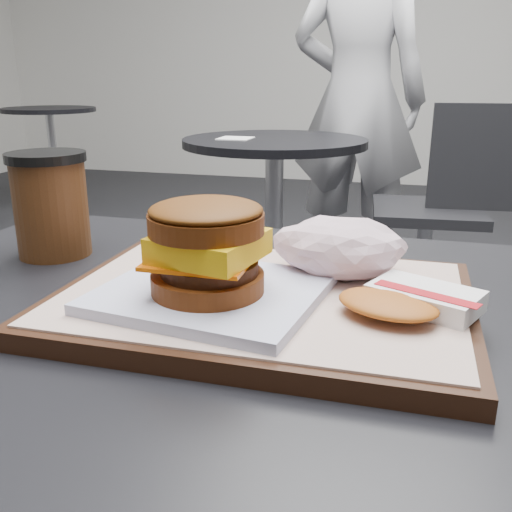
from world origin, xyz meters
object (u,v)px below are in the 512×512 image
object	(u,v)px
serving_tray	(263,301)
patron	(357,99)
hash_brown	(408,300)
neighbor_table	(274,190)
neighbor_chair	(446,200)
customer_table	(227,472)
breakfast_sandwich	(209,259)
coffee_cup	(50,201)
crumpled_wrapper	(339,247)

from	to	relation	value
serving_tray	patron	distance (m)	2.31
hash_brown	neighbor_table	size ratio (longest dim) A/B	0.18
hash_brown	neighbor_chair	xyz separation A→B (m)	(0.13, 1.85, -0.29)
neighbor_table	customer_table	bearing A→B (deg)	-78.02
neighbor_chair	patron	xyz separation A→B (m)	(-0.41, 0.47, 0.36)
customer_table	neighbor_chair	size ratio (longest dim) A/B	0.91
breakfast_sandwich	coffee_cup	bearing A→B (deg)	151.40
breakfast_sandwich	neighbor_chair	world-z (taller)	breakfast_sandwich
breakfast_sandwich	coffee_cup	distance (m)	0.29
neighbor_table	patron	distance (m)	0.77
customer_table	breakfast_sandwich	size ratio (longest dim) A/B	3.80
crumpled_wrapper	coffee_cup	world-z (taller)	coffee_cup
breakfast_sandwich	neighbor_table	size ratio (longest dim) A/B	0.28
crumpled_wrapper	coffee_cup	size ratio (longest dim) A/B	1.03
neighbor_table	neighbor_chair	world-z (taller)	neighbor_chair
serving_tray	neighbor_table	size ratio (longest dim) A/B	0.51
customer_table	patron	size ratio (longest dim) A/B	0.46
crumpled_wrapper	customer_table	bearing A→B (deg)	-143.56
hash_brown	crumpled_wrapper	size ratio (longest dim) A/B	1.03
crumpled_wrapper	neighbor_chair	size ratio (longest dim) A/B	0.15
neighbor_chair	coffee_cup	bearing A→B (deg)	-107.78
serving_tray	neighbor_table	world-z (taller)	serving_tray
crumpled_wrapper	hash_brown	bearing A→B (deg)	-49.07
patron	customer_table	bearing A→B (deg)	99.69
hash_brown	crumpled_wrapper	xyz separation A→B (m)	(-0.07, 0.08, 0.02)
crumpled_wrapper	coffee_cup	bearing A→B (deg)	174.12
neighbor_chair	patron	bearing A→B (deg)	131.31
neighbor_table	neighbor_chair	size ratio (longest dim) A/B	0.85
serving_tray	coffee_cup	world-z (taller)	coffee_cup
crumpled_wrapper	neighbor_table	xyz separation A→B (m)	(-0.45, 1.58, -0.27)
serving_tray	coffee_cup	size ratio (longest dim) A/B	3.02
customer_table	neighbor_chair	world-z (taller)	neighbor_chair
serving_tray	patron	bearing A→B (deg)	93.73
coffee_cup	neighbor_table	distance (m)	1.57
breakfast_sandwich	customer_table	bearing A→B (deg)	82.66
breakfast_sandwich	coffee_cup	xyz separation A→B (m)	(-0.25, 0.14, 0.01)
neighbor_chair	crumpled_wrapper	bearing A→B (deg)	-96.49
hash_brown	patron	world-z (taller)	patron
serving_tray	hash_brown	bearing A→B (deg)	-6.72
serving_tray	patron	xyz separation A→B (m)	(-0.15, 2.30, 0.09)
crumpled_wrapper	neighbor_table	distance (m)	1.66
crumpled_wrapper	patron	bearing A→B (deg)	95.40
crumpled_wrapper	patron	xyz separation A→B (m)	(-0.21, 2.24, 0.05)
serving_tray	hash_brown	distance (m)	0.13
breakfast_sandwich	neighbor_table	distance (m)	1.74
customer_table	crumpled_wrapper	size ratio (longest dim) A/B	6.16
neighbor_table	patron	bearing A→B (deg)	70.25
neighbor_chair	patron	world-z (taller)	patron
serving_tray	neighbor_table	distance (m)	1.70
breakfast_sandwich	serving_tray	bearing A→B (deg)	41.87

